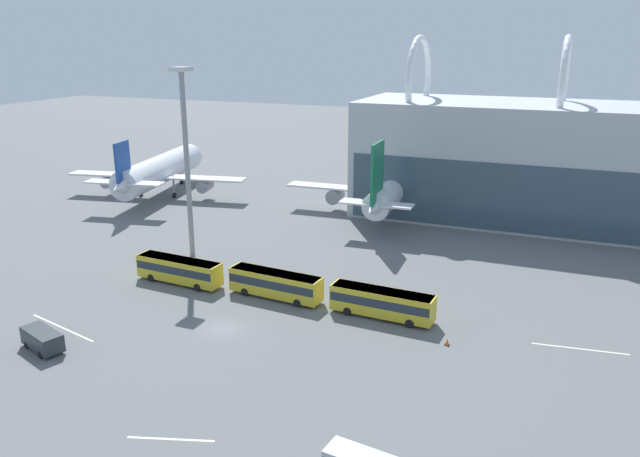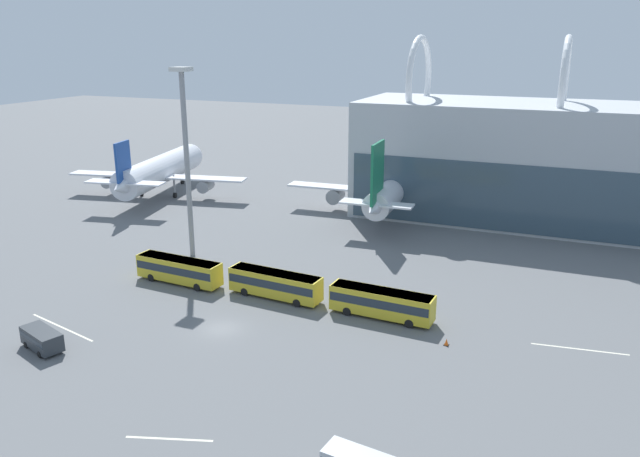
% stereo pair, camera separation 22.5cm
% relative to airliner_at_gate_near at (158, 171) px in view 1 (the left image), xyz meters
% --- Properties ---
extents(ground_plane, '(440.00, 440.00, 0.00)m').
position_rel_airliner_at_gate_near_xyz_m(ground_plane, '(42.53, -47.27, -5.12)').
color(ground_plane, slate).
extents(airliner_at_gate_near, '(36.27, 35.87, 13.02)m').
position_rel_airliner_at_gate_near_xyz_m(airliner_at_gate_near, '(0.00, 0.00, 0.00)').
color(airliner_at_gate_near, silver).
rests_on(airliner_at_gate_near, ground_plane).
extents(airliner_at_gate_far, '(40.18, 37.91, 15.22)m').
position_rel_airliner_at_gate_near_xyz_m(airliner_at_gate_far, '(47.68, 3.92, -0.01)').
color(airliner_at_gate_far, silver).
rests_on(airliner_at_gate_far, ground_plane).
extents(shuttle_bus_0, '(12.05, 3.41, 3.28)m').
position_rel_airliner_at_gate_near_xyz_m(shuttle_bus_0, '(30.60, -37.78, -3.20)').
color(shuttle_bus_0, gold).
rests_on(shuttle_bus_0, ground_plane).
extents(shuttle_bus_1, '(12.08, 3.61, 3.28)m').
position_rel_airliner_at_gate_near_xyz_m(shuttle_bus_1, '(44.19, -37.38, -3.20)').
color(shuttle_bus_1, gold).
rests_on(shuttle_bus_1, ground_plane).
extents(shuttle_bus_2, '(12.03, 3.28, 3.28)m').
position_rel_airliner_at_gate_near_xyz_m(shuttle_bus_2, '(57.77, -37.85, -3.20)').
color(shuttle_bus_2, gold).
rests_on(shuttle_bus_2, ground_plane).
extents(service_van_foreground, '(5.61, 3.75, 2.10)m').
position_rel_airliner_at_gate_near_xyz_m(service_van_foreground, '(28.14, -58.25, -3.88)').
color(service_van_foreground, '#2D3338').
rests_on(service_van_foreground, ground_plane).
extents(floodlight_mast, '(2.35, 2.35, 26.66)m').
position_rel_airliner_at_gate_near_xyz_m(floodlight_mast, '(26.08, -28.01, 10.48)').
color(floodlight_mast, gray).
rests_on(floodlight_mast, ground_plane).
extents(lane_stripe_0, '(9.36, 1.41, 0.01)m').
position_rel_airliner_at_gate_near_xyz_m(lane_stripe_0, '(78.72, -37.38, -5.12)').
color(lane_stripe_0, silver).
rests_on(lane_stripe_0, ground_plane).
extents(lane_stripe_1, '(6.79, 2.41, 0.01)m').
position_rel_airliner_at_gate_near_xyz_m(lane_stripe_1, '(48.87, -65.77, -5.12)').
color(lane_stripe_1, silver).
rests_on(lane_stripe_1, ground_plane).
extents(lane_stripe_3, '(10.99, 2.90, 0.01)m').
position_rel_airliner_at_gate_near_xyz_m(lane_stripe_3, '(26.12, -53.65, -5.12)').
color(lane_stripe_3, silver).
rests_on(lane_stripe_3, ground_plane).
extents(traffic_cone_0, '(0.55, 0.55, 0.76)m').
position_rel_airliner_at_gate_near_xyz_m(traffic_cone_0, '(65.98, -41.72, -4.75)').
color(traffic_cone_0, black).
rests_on(traffic_cone_0, ground_plane).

